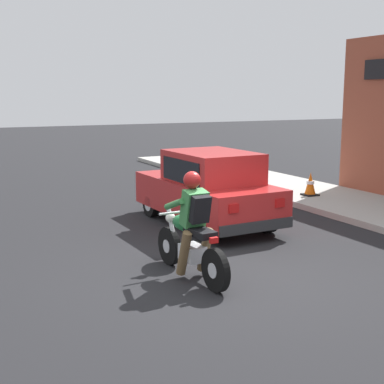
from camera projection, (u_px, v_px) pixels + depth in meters
ground_plane at (223, 275)px, 8.16m from camera, size 80.00×80.00×0.00m
sidewalk_curb at (349, 203)px, 13.16m from camera, size 2.60×22.00×0.14m
motorcycle_with_rider at (192, 234)px, 7.94m from camera, size 0.57×2.02×1.62m
car_hatchback at (207, 189)px, 11.19m from camera, size 1.74×3.82×1.57m
traffic_cone at (310, 184)px, 13.79m from camera, size 0.36×0.36×0.60m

